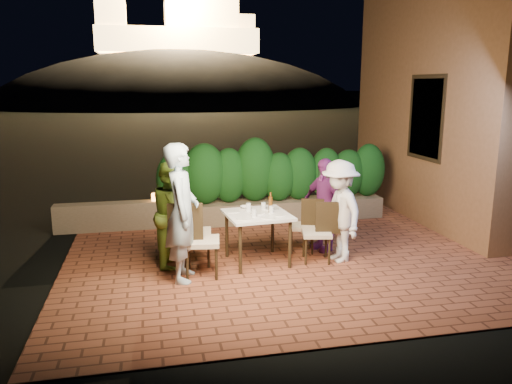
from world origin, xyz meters
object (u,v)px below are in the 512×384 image
object	(u,v)px
beer_bottle	(271,202)
diner_white	(339,211)
chair_left_front	(202,240)
parapet_lamp	(154,197)
chair_right_back	(302,225)
bowl	(246,207)
chair_left_back	(195,231)
diner_green	(173,214)
chair_right_front	(317,232)
diner_blue	(182,213)
dining_table	(257,238)
diner_purple	(324,204)

from	to	relation	value
beer_bottle	diner_white	xyz separation A→B (m)	(1.00, -0.21, -0.14)
chair_left_front	parapet_lamp	xyz separation A→B (m)	(-0.60, 2.57, 0.06)
chair_right_back	diner_white	bearing A→B (deg)	143.35
bowl	diner_white	size ratio (longest dim) A/B	0.11
chair_left_back	diner_green	size ratio (longest dim) A/B	0.64
chair_left_back	chair_right_back	world-z (taller)	chair_left_back
parapet_lamp	chair_left_front	bearing A→B (deg)	-76.86
chair_left_front	beer_bottle	bearing A→B (deg)	27.43
chair_left_back	diner_white	bearing A→B (deg)	-1.94
chair_right_front	diner_white	bearing A→B (deg)	-177.00
chair_right_back	diner_green	size ratio (longest dim) A/B	0.56
diner_blue	parapet_lamp	xyz separation A→B (m)	(-0.34, 2.65, -0.36)
dining_table	diner_green	xyz separation A→B (m)	(-1.21, 0.17, 0.39)
chair_left_front	chair_left_back	distance (m)	0.48
diner_purple	parapet_lamp	size ratio (longest dim) A/B	10.56
chair_right_back	diner_blue	distance (m)	2.13
chair_right_back	diner_green	bearing A→B (deg)	21.37
chair_left_front	bowl	bearing A→B (deg)	49.47
chair_left_front	chair_right_front	world-z (taller)	chair_left_front
chair_right_front	diner_white	xyz separation A→B (m)	(0.33, -0.05, 0.31)
diner_white	chair_left_back	bearing A→B (deg)	-106.98
diner_white	parapet_lamp	world-z (taller)	diner_white
bowl	chair_left_back	size ratio (longest dim) A/B	0.17
chair_left_back	chair_left_front	bearing A→B (deg)	-78.12
chair_right_front	diner_blue	xyz separation A→B (m)	(-1.99, -0.30, 0.48)
chair_right_front	parapet_lamp	distance (m)	3.31
bowl	diner_green	size ratio (longest dim) A/B	0.11
beer_bottle	diner_green	bearing A→B (deg)	174.34
beer_bottle	chair_right_front	xyz separation A→B (m)	(0.67, -0.16, -0.45)
dining_table	diner_green	bearing A→B (deg)	171.81
beer_bottle	chair_left_front	world-z (taller)	beer_bottle
chair_left_back	parapet_lamp	bearing A→B (deg)	111.44
chair_left_front	diner_green	size ratio (longest dim) A/B	0.67
chair_left_back	diner_purple	world-z (taller)	diner_purple
diner_blue	parapet_lamp	size ratio (longest dim) A/B	13.29
chair_left_front	parapet_lamp	size ratio (longest dim) A/B	7.34
bowl	diner_blue	world-z (taller)	diner_blue
chair_right_front	dining_table	bearing A→B (deg)	3.87
chair_right_back	beer_bottle	bearing A→B (deg)	44.65
dining_table	diner_purple	bearing A→B (deg)	17.54
diner_green	diner_purple	xyz separation A→B (m)	(2.36, 0.19, -0.03)
diner_green	diner_purple	world-z (taller)	diner_green
dining_table	diner_green	world-z (taller)	diner_green
diner_purple	dining_table	bearing A→B (deg)	-97.82
diner_white	parapet_lamp	bearing A→B (deg)	-140.65
dining_table	chair_right_front	bearing A→B (deg)	-8.17
chair_right_back	chair_left_front	bearing A→B (deg)	39.07
dining_table	beer_bottle	world-z (taller)	beer_bottle
chair_left_front	chair_right_front	bearing A→B (deg)	15.05
parapet_lamp	chair_right_back	bearing A→B (deg)	-39.75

